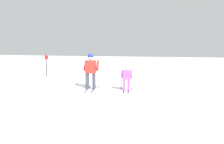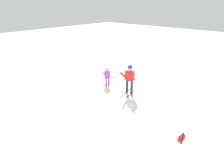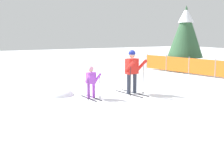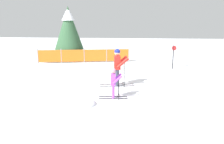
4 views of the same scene
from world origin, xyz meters
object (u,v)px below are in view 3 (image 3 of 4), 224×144
(safety_fence, at_px, (189,66))
(conifer_far, at_px, (186,31))
(skier_adult, at_px, (132,68))
(skier_child, at_px, (91,80))

(safety_fence, bearing_deg, conifer_far, 146.13)
(safety_fence, distance_m, conifer_far, 2.53)
(skier_adult, height_order, conifer_far, conifer_far)
(skier_child, xyz_separation_m, conifer_far, (-4.13, 8.14, 1.78))
(safety_fence, xyz_separation_m, conifer_far, (-1.33, 0.89, 1.96))
(safety_fence, bearing_deg, skier_child, -68.86)
(skier_child, height_order, conifer_far, conifer_far)
(skier_adult, bearing_deg, skier_child, -99.06)
(skier_child, distance_m, conifer_far, 9.30)
(skier_child, xyz_separation_m, safety_fence, (-2.80, 7.25, -0.18))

